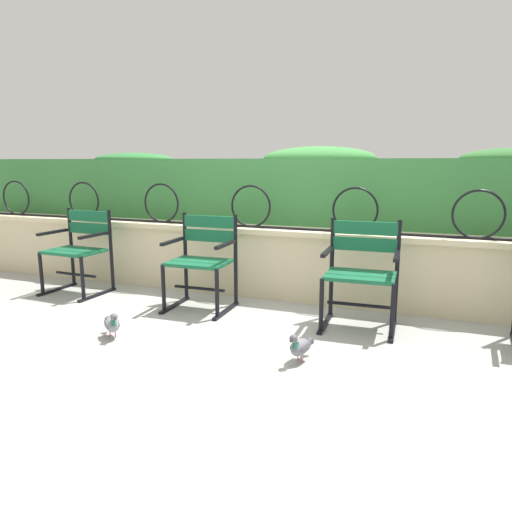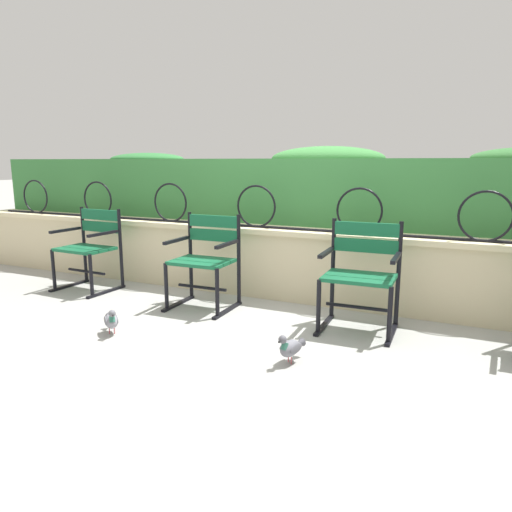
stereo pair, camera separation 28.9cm
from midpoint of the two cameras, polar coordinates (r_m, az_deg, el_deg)
ground_plane at (r=4.14m, az=1.77°, el=-7.61°), size 60.00×60.00×0.00m
stone_wall at (r=4.74m, az=5.54°, el=-0.81°), size 8.32×0.41×0.69m
iron_arch_fence at (r=4.68m, az=2.32°, el=5.56°), size 7.77×0.02×0.42m
hedge_row at (r=5.11m, az=7.78°, el=8.06°), size 8.16×0.64×0.80m
park_chair_leftmost at (r=5.28m, az=-17.76°, el=1.14°), size 0.60×0.54×0.85m
park_chair_centre_left at (r=4.41m, az=-4.20°, el=-0.25°), size 0.58×0.53×0.86m
park_chair_centre_right at (r=3.93m, az=14.55°, el=-1.95°), size 0.60×0.54×0.87m
pigeon_near_chairs at (r=3.27m, az=6.70°, el=-10.81°), size 0.14×0.29×0.22m
pigeon_far_side at (r=3.90m, az=-14.92°, el=-7.44°), size 0.24×0.23×0.22m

